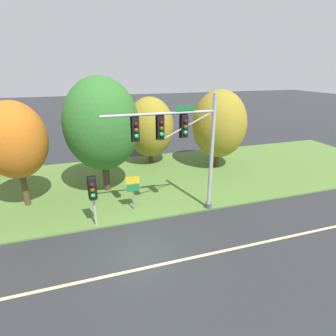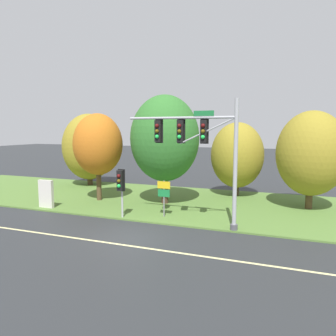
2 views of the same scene
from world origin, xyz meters
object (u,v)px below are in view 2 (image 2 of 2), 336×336
object	(u,v)px
tree_behind_signpost	(165,139)
tree_left_of_mast	(98,145)
route_sign_post	(164,193)
tree_nearest_road	(89,147)
info_kiosk	(46,194)
tree_tall_centre	(311,154)
traffic_signal_mast	(200,144)
pedestrian_signal_near_kerb	(121,183)
tree_mid_verge	(237,155)

from	to	relation	value
tree_behind_signpost	tree_left_of_mast	bearing A→B (deg)	-171.26
route_sign_post	tree_nearest_road	world-z (taller)	tree_nearest_road
tree_nearest_road	route_sign_post	bearing A→B (deg)	-36.84
tree_behind_signpost	info_kiosk	bearing A→B (deg)	-149.51
tree_tall_centre	info_kiosk	world-z (taller)	tree_tall_centre
traffic_signal_mast	tree_nearest_road	world-z (taller)	traffic_signal_mast
pedestrian_signal_near_kerb	tree_left_of_mast	size ratio (longest dim) A/B	0.46
tree_nearest_road	tree_mid_verge	size ratio (longest dim) A/B	1.15
tree_tall_centre	tree_left_of_mast	bearing A→B (deg)	-169.44
info_kiosk	route_sign_post	bearing A→B (deg)	4.98
traffic_signal_mast	pedestrian_signal_near_kerb	world-z (taller)	traffic_signal_mast
tree_left_of_mast	tree_behind_signpost	size ratio (longest dim) A/B	0.84
traffic_signal_mast	route_sign_post	bearing A→B (deg)	156.09
tree_tall_centre	tree_nearest_road	bearing A→B (deg)	171.76
tree_nearest_road	info_kiosk	world-z (taller)	tree_nearest_road
info_kiosk	tree_left_of_mast	bearing A→B (deg)	59.15
pedestrian_signal_near_kerb	route_sign_post	size ratio (longest dim) A/B	1.32
tree_left_of_mast	tree_behind_signpost	distance (m)	5.13
tree_left_of_mast	info_kiosk	world-z (taller)	tree_left_of_mast
traffic_signal_mast	tree_nearest_road	size ratio (longest dim) A/B	1.02
info_kiosk	pedestrian_signal_near_kerb	bearing A→B (deg)	-4.60
tree_nearest_road	tree_tall_centre	size ratio (longest dim) A/B	1.03
traffic_signal_mast	route_sign_post	world-z (taller)	traffic_signal_mast
pedestrian_signal_near_kerb	route_sign_post	bearing A→B (deg)	27.81
pedestrian_signal_near_kerb	tree_mid_verge	world-z (taller)	tree_mid_verge
tree_mid_verge	info_kiosk	xyz separation A→B (m)	(-11.45, -8.89, -2.32)
tree_behind_signpost	route_sign_post	bearing A→B (deg)	-69.33
tree_tall_centre	info_kiosk	distance (m)	18.07
route_sign_post	tree_nearest_road	size ratio (longest dim) A/B	0.33
pedestrian_signal_near_kerb	info_kiosk	world-z (taller)	pedestrian_signal_near_kerb
tree_mid_verge	info_kiosk	bearing A→B (deg)	-142.20
tree_behind_signpost	pedestrian_signal_near_kerb	bearing A→B (deg)	-102.26
tree_nearest_road	tree_left_of_mast	world-z (taller)	tree_nearest_road
route_sign_post	tree_nearest_road	xyz separation A→B (m)	(-10.96, 8.21, 2.17)
route_sign_post	info_kiosk	distance (m)	8.42
traffic_signal_mast	tree_left_of_mast	bearing A→B (deg)	156.92
tree_tall_centre	info_kiosk	xyz separation A→B (m)	(-16.77, -6.14, -2.79)
tree_mid_verge	info_kiosk	world-z (taller)	tree_mid_verge
pedestrian_signal_near_kerb	tree_mid_verge	distance (m)	10.87
tree_nearest_road	tree_behind_signpost	distance (m)	10.83
pedestrian_signal_near_kerb	tree_behind_signpost	xyz separation A→B (m)	(1.01, 4.66, 2.54)
traffic_signal_mast	info_kiosk	size ratio (longest dim) A/B	3.65
tree_mid_verge	tree_tall_centre	xyz separation A→B (m)	(5.31, -2.75, 0.47)
tree_left_of_mast	tree_nearest_road	bearing A→B (deg)	129.72
route_sign_post	tree_left_of_mast	xyz separation A→B (m)	(-6.35, 2.66, 2.72)
traffic_signal_mast	tree_left_of_mast	xyz separation A→B (m)	(-8.94, 3.81, -0.34)
tree_tall_centre	tree_mid_verge	bearing A→B (deg)	152.67
pedestrian_signal_near_kerb	tree_tall_centre	xyz separation A→B (m)	(10.70, 6.63, 1.60)
tree_behind_signpost	info_kiosk	xyz separation A→B (m)	(-7.08, -4.17, -3.73)
traffic_signal_mast	tree_tall_centre	distance (m)	8.79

